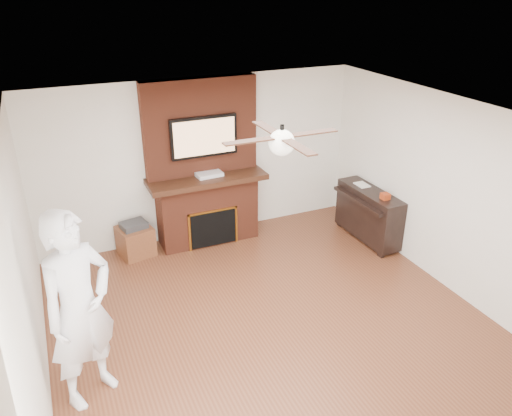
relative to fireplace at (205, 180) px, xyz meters
name	(u,v)px	position (x,y,z in m)	size (l,w,h in m)	color
room_shell	(280,239)	(0.00, -2.55, 0.25)	(5.36, 5.86, 2.86)	#552B19
fireplace	(205,180)	(0.00, 0.00, 0.00)	(1.78, 0.64, 2.50)	maroon
tv	(204,137)	(0.00, -0.05, 0.68)	(1.00, 0.08, 0.60)	black
ceiling_fan	(282,142)	(0.00, -2.55, 1.34)	(1.21, 1.21, 0.31)	black
person	(80,310)	(-2.09, -2.63, 0.01)	(0.74, 0.49, 2.02)	white
side_table	(135,240)	(-1.14, -0.07, -0.75)	(0.55, 0.55, 0.53)	brown
piano	(368,213)	(2.30, -1.05, -0.55)	(0.49, 1.27, 0.91)	black
cable_box	(209,174)	(0.04, -0.10, 0.11)	(0.39, 0.22, 0.06)	silver
candle_orange	(203,242)	(-0.15, -0.23, -0.94)	(0.07, 0.07, 0.11)	gold
candle_green	(208,240)	(-0.06, -0.17, -0.95)	(0.07, 0.07, 0.09)	#4C7830
candle_cream	(218,238)	(0.11, -0.19, -0.93)	(0.08, 0.08, 0.12)	#EEEABD
candle_blue	(218,240)	(0.11, -0.22, -0.96)	(0.06, 0.06, 0.07)	#35579F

